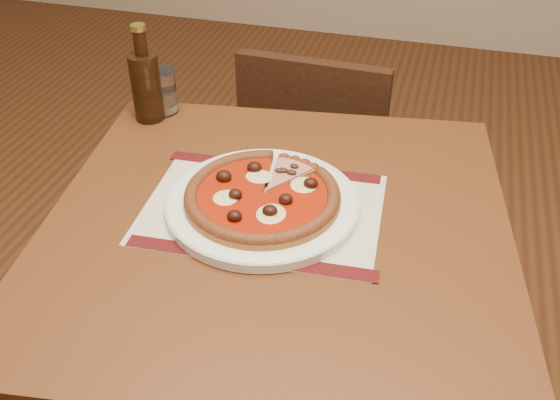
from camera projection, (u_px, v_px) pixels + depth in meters
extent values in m
cube|color=brown|center=(277.00, 229.00, 1.09)|extent=(0.91, 0.91, 0.04)
cylinder|color=brown|center=(164.00, 245.00, 1.63)|extent=(0.05, 0.05, 0.71)
cylinder|color=brown|center=(436.00, 270.00, 1.56)|extent=(0.05, 0.05, 0.71)
cube|color=black|center=(324.00, 170.00, 1.85)|extent=(0.40, 0.40, 0.04)
cylinder|color=black|center=(382.00, 204.00, 2.06)|extent=(0.03, 0.03, 0.37)
cylinder|color=black|center=(288.00, 186.00, 2.14)|extent=(0.03, 0.03, 0.37)
cylinder|color=black|center=(361.00, 268.00, 1.81)|extent=(0.03, 0.03, 0.37)
cylinder|color=black|center=(255.00, 245.00, 1.89)|extent=(0.03, 0.03, 0.37)
cube|color=black|center=(310.00, 134.00, 1.59)|extent=(0.38, 0.05, 0.40)
cube|color=beige|center=(263.00, 209.00, 1.11)|extent=(0.43, 0.32, 0.00)
cylinder|color=white|center=(263.00, 204.00, 1.10)|extent=(0.34, 0.34, 0.02)
cylinder|color=#B0732A|center=(262.00, 197.00, 1.09)|extent=(0.27, 0.27, 0.01)
torus|color=brown|center=(262.00, 195.00, 1.09)|extent=(0.27, 0.27, 0.02)
cylinder|color=#921D07|center=(262.00, 194.00, 1.09)|extent=(0.23, 0.23, 0.00)
ellipsoid|color=#FFEFAB|center=(259.00, 176.00, 1.12)|extent=(0.05, 0.04, 0.01)
ellipsoid|color=#FFEFAB|center=(217.00, 197.00, 1.07)|extent=(0.05, 0.04, 0.01)
ellipsoid|color=#FFEFAB|center=(270.00, 209.00, 1.05)|extent=(0.05, 0.04, 0.01)
ellipsoid|color=#FFEFAB|center=(305.00, 183.00, 1.11)|extent=(0.05, 0.04, 0.01)
ellipsoid|color=black|center=(256.00, 168.00, 1.12)|extent=(0.03, 0.02, 0.02)
ellipsoid|color=black|center=(220.00, 171.00, 1.12)|extent=(0.03, 0.02, 0.02)
ellipsoid|color=black|center=(228.00, 191.00, 1.07)|extent=(0.03, 0.02, 0.02)
ellipsoid|color=black|center=(232.00, 213.00, 1.02)|extent=(0.03, 0.02, 0.02)
ellipsoid|color=black|center=(270.00, 207.00, 1.03)|extent=(0.03, 0.02, 0.02)
ellipsoid|color=black|center=(308.00, 202.00, 1.04)|extent=(0.03, 0.02, 0.02)
ellipsoid|color=black|center=(296.00, 181.00, 1.09)|extent=(0.03, 0.02, 0.02)
ellipsoid|color=#342113|center=(285.00, 177.00, 1.12)|extent=(0.02, 0.01, 0.01)
ellipsoid|color=#342113|center=(295.00, 166.00, 1.15)|extent=(0.02, 0.01, 0.01)
ellipsoid|color=#342113|center=(279.00, 174.00, 1.13)|extent=(0.02, 0.01, 0.01)
ellipsoid|color=#342113|center=(283.00, 162.00, 1.16)|extent=(0.02, 0.01, 0.01)
cylinder|color=white|center=(159.00, 91.00, 1.37)|extent=(0.10, 0.10, 0.10)
cylinder|color=#351E0D|center=(146.00, 88.00, 1.33)|extent=(0.06, 0.06, 0.15)
cylinder|color=#351E0D|center=(140.00, 45.00, 1.27)|extent=(0.03, 0.03, 0.06)
cylinder|color=#A49236|center=(138.00, 27.00, 1.25)|extent=(0.03, 0.03, 0.01)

